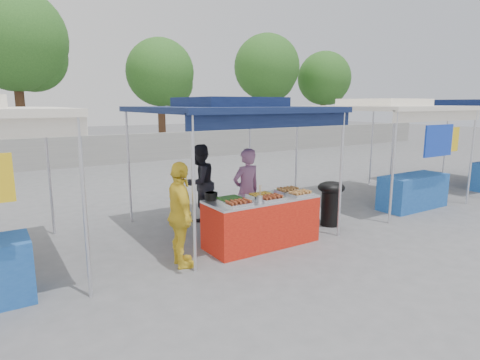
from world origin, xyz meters
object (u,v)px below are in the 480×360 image
cooking_pot (211,196)px  helper_man (200,183)px  wok_burner (331,199)px  vendor_table (262,221)px  vendor_woman (246,191)px  customer_person (181,215)px

cooking_pot → helper_man: (0.59, 1.59, -0.10)m
cooking_pot → wok_burner: size_ratio=0.24×
vendor_table → cooking_pot: bearing=157.4°
vendor_table → vendor_woman: size_ratio=1.22×
vendor_woman → wok_burner: bearing=159.8°
vendor_table → customer_person: (-1.59, -0.12, 0.38)m
cooking_pot → helper_man: size_ratio=0.14×
vendor_table → vendor_woman: vendor_woman is taller
vendor_woman → customer_person: size_ratio=1.01×
cooking_pot → wok_burner: (2.67, -0.17, -0.37)m
vendor_table → helper_man: (-0.22, 1.93, 0.39)m
wok_burner → helper_man: (-2.08, 1.76, 0.27)m
wok_burner → helper_man: size_ratio=0.57×
vendor_table → helper_man: helper_man is taller
helper_man → wok_burner: bearing=117.4°
wok_burner → helper_man: 2.73m
vendor_table → customer_person: customer_person is taller
customer_person → wok_burner: bearing=-75.6°
vendor_woman → vendor_table: bearing=75.4°
customer_person → cooking_pot: bearing=-49.8°
vendor_table → helper_man: bearing=96.6°
vendor_table → helper_man: 1.98m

